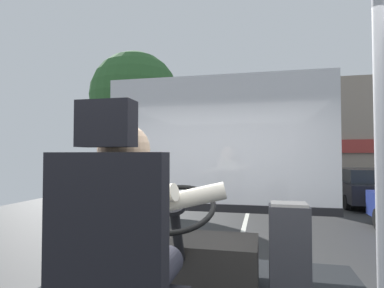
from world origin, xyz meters
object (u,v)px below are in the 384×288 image
Objects in this scene: bus_driver at (128,235)px; parked_car_black at (362,186)px; fare_box at (289,256)px; steering_console at (188,260)px; driver_seat at (117,286)px; handrail_pole at (381,173)px; parked_car_charcoal at (343,178)px.

bus_driver is 0.19× the size of parked_car_black.
parked_car_black is (3.51, 10.76, -0.48)m from fare_box.
parked_car_black is at bearing 70.01° from bus_driver.
driver_seat is at bearing -90.00° from steering_console.
bus_driver is 1.13× the size of fare_box.
steering_console is (0.00, 1.17, -0.49)m from bus_driver.
fare_box is 0.17× the size of parked_car_black.
driver_seat is 0.64× the size of handrail_pole.
fare_box is at bearing 52.65° from bus_driver.
steering_console is at bearing 90.00° from bus_driver.
handrail_pole reaches higher than fare_box.
steering_console reaches higher than parked_car_charcoal.
driver_seat is 0.21m from bus_driver.
steering_console is 0.55× the size of handrail_pole.
fare_box is at bearing 55.49° from driver_seat.
handrail_pole is at bearing -102.55° from parked_car_charcoal.
steering_console is at bearing 167.67° from fare_box.
parked_car_black is at bearing 71.92° from fare_box.
steering_console is at bearing -107.06° from parked_car_charcoal.
steering_console is 16.12m from parked_car_charcoal.
driver_seat is at bearing -124.51° from fare_box.
handrail_pole is at bearing 10.21° from driver_seat.
driver_seat is at bearing -105.81° from parked_car_charcoal.
steering_console is at bearing -112.00° from parked_car_black.
steering_console is at bearing 133.89° from handrail_pole.
driver_seat is 1.32m from steering_console.
handrail_pole is at bearing -72.88° from fare_box.
parked_car_charcoal is at bearing 84.68° from parked_car_black.
steering_console reaches higher than parked_car_black.
parked_car_charcoal is at bearing 77.45° from handrail_pole.
steering_console is at bearing 90.00° from driver_seat.
driver_seat is at bearing -109.82° from parked_car_black.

